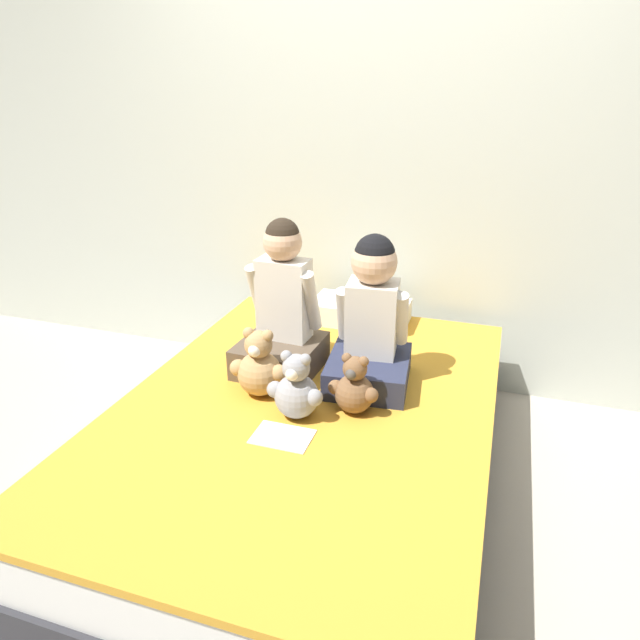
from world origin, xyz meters
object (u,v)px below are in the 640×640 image
object	(u,v)px
child_on_left	(282,313)
teddy_bear_held_by_right_child	(354,388)
child_on_right	(371,323)
pillow_at_headboard	(360,312)
sign_card	(283,437)
teddy_bear_held_by_left_child	(260,367)
bed	(307,447)
teddy_bear_between_children	(296,390)

from	to	relation	value
child_on_left	teddy_bear_held_by_right_child	size ratio (longest dim) A/B	2.76
child_on_right	pillow_at_headboard	world-z (taller)	child_on_right
child_on_left	sign_card	bearing A→B (deg)	-65.50
child_on_left	teddy_bear_held_by_left_child	world-z (taller)	child_on_left
teddy_bear_held_by_right_child	pillow_at_headboard	bearing A→B (deg)	109.18
teddy_bear_held_by_right_child	pillow_at_headboard	xyz separation A→B (m)	(-0.20, 0.85, -0.04)
bed	teddy_bear_held_by_right_child	world-z (taller)	teddy_bear_held_by_right_child
bed	teddy_bear_held_by_left_child	world-z (taller)	teddy_bear_held_by_left_child
bed	pillow_at_headboard	world-z (taller)	pillow_at_headboard
pillow_at_headboard	bed	bearing A→B (deg)	-90.00
child_on_right	teddy_bear_held_by_right_child	bearing A→B (deg)	-95.15
teddy_bear_held_by_left_child	pillow_at_headboard	size ratio (longest dim) A/B	0.58
child_on_left	pillow_at_headboard	xyz separation A→B (m)	(0.20, 0.60, -0.20)
teddy_bear_held_by_left_child	sign_card	distance (m)	0.35
teddy_bear_held_by_left_child	teddy_bear_between_children	distance (m)	0.23
teddy_bear_held_by_right_child	teddy_bear_between_children	world-z (taller)	teddy_bear_between_children
child_on_left	teddy_bear_held_by_right_child	bearing A→B (deg)	-30.51
teddy_bear_held_by_right_child	teddy_bear_between_children	xyz separation A→B (m)	(-0.20, -0.10, 0.01)
teddy_bear_held_by_right_child	teddy_bear_between_children	distance (m)	0.22
teddy_bear_held_by_right_child	child_on_right	bearing A→B (deg)	97.02
teddy_bear_held_by_right_child	teddy_bear_between_children	bearing A→B (deg)	-146.67
bed	sign_card	world-z (taller)	sign_card
pillow_at_headboard	child_on_right	bearing A→B (deg)	-71.97
bed	child_on_left	size ratio (longest dim) A/B	3.06
bed	teddy_bear_between_children	world-z (taller)	teddy_bear_between_children
child_on_left	child_on_right	world-z (taller)	child_on_left
teddy_bear_held_by_left_child	pillow_at_headboard	bearing A→B (deg)	73.48
teddy_bear_held_by_left_child	bed	bearing A→B (deg)	-3.47
teddy_bear_between_children	sign_card	size ratio (longest dim) A/B	1.26
bed	teddy_bear_held_by_left_child	bearing A→B (deg)	179.85
child_on_right	pillow_at_headboard	size ratio (longest dim) A/B	1.27
teddy_bear_between_children	child_on_left	bearing A→B (deg)	122.27
pillow_at_headboard	teddy_bear_held_by_left_child	bearing A→B (deg)	-103.20
teddy_bear_held_by_right_child	sign_card	bearing A→B (deg)	-121.56
child_on_right	sign_card	distance (m)	0.60
child_on_right	teddy_bear_held_by_left_child	xyz separation A→B (m)	(-0.39, -0.25, -0.14)
teddy_bear_between_children	teddy_bear_held_by_right_child	bearing A→B (deg)	30.78
teddy_bear_held_by_left_child	pillow_at_headboard	distance (m)	0.87
teddy_bear_held_by_right_child	sign_card	xyz separation A→B (m)	(-0.19, -0.25, -0.10)
teddy_bear_held_by_right_child	sign_card	size ratio (longest dim) A/B	1.13
bed	sign_card	size ratio (longest dim) A/B	9.58
child_on_left	teddy_bear_held_by_left_child	distance (m)	0.28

